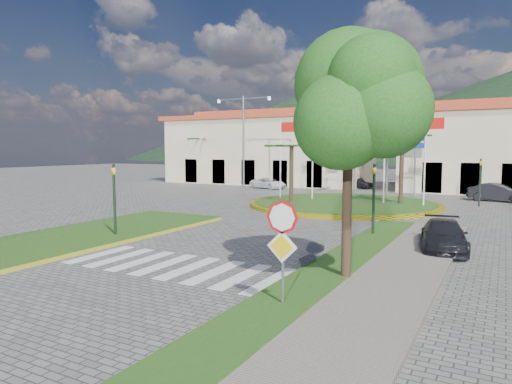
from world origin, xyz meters
The scene contains 22 objects.
ground centered at (0.00, 0.00, 0.00)m, with size 160.00×160.00×0.00m, color #5C5A58.
sidewalk_right centered at (6.00, 2.00, 0.07)m, with size 4.00×28.00×0.15m, color gray.
verge_right centered at (4.80, 2.00, 0.09)m, with size 1.60×28.00×0.18m, color #274D16.
median_left centered at (-6.50, 6.00, 0.09)m, with size 5.00×14.00×0.18m, color #274D16.
crosswalk centered at (0.00, 4.00, 0.01)m, with size 8.00×3.00×0.01m, color silver.
roundabout_island centered at (0.00, 22.00, 0.17)m, with size 12.70×12.70×6.00m.
stop_sign centered at (4.90, 1.96, 1.79)m, with size 0.80×0.11×2.65m.
deciduous_tree centered at (5.50, 5.00, 5.18)m, with size 3.60×3.60×6.80m.
traffic_light_left centered at (-5.20, 6.50, 1.94)m, with size 0.15×0.18×3.20m.
traffic_light_right centered at (4.50, 12.00, 1.94)m, with size 0.15×0.18×3.20m.
traffic_light_far centered at (8.00, 26.00, 1.94)m, with size 0.18×0.15×3.20m.
direction_sign_west centered at (-2.00, 30.97, 3.53)m, with size 1.60×0.14×5.20m.
direction_sign_east centered at (3.00, 30.97, 3.53)m, with size 1.60×0.14×5.20m.
street_lamp_centre centered at (1.00, 30.00, 4.50)m, with size 4.80×0.16×8.00m.
street_lamp_west centered at (-9.00, 24.00, 4.50)m, with size 4.80×0.16×8.00m.
building_left centered at (-14.00, 38.00, 3.90)m, with size 23.32×9.54×8.05m.
hill_far_west centered at (-55.00, 140.00, 11.00)m, with size 140.00×140.00×22.00m, color black.
hill_near_back centered at (-10.00, 130.00, 8.00)m, with size 110.00×110.00×16.00m, color black.
white_van centered at (-10.65, 31.55, 0.52)m, with size 1.74×3.77×1.05m, color white.
car_dark_a centered at (-3.15, 35.85, 0.55)m, with size 1.31×3.25×1.11m, color black.
car_dark_b centered at (9.03, 30.00, 0.66)m, with size 1.41×4.03×1.33m, color black.
car_side_right centered at (7.50, 10.74, 0.57)m, with size 1.59×3.91×1.14m, color black.
Camera 1 is at (9.42, -7.60, 3.84)m, focal length 32.00 mm.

